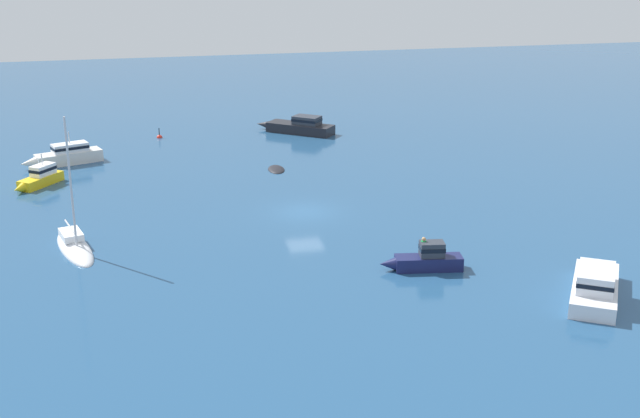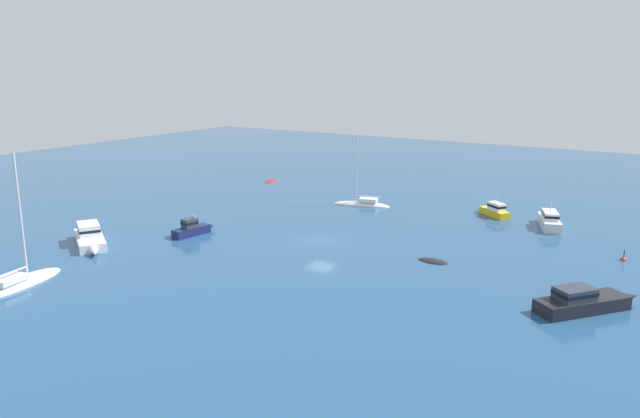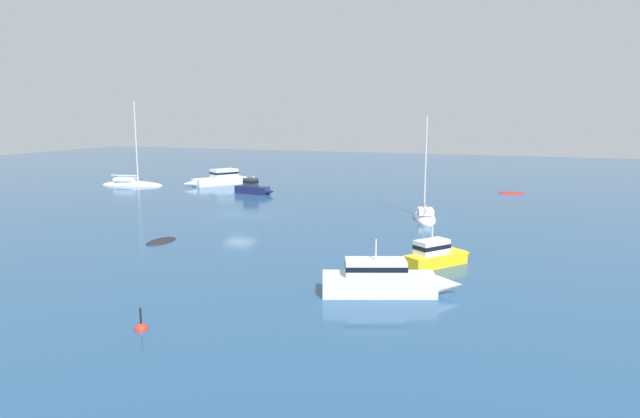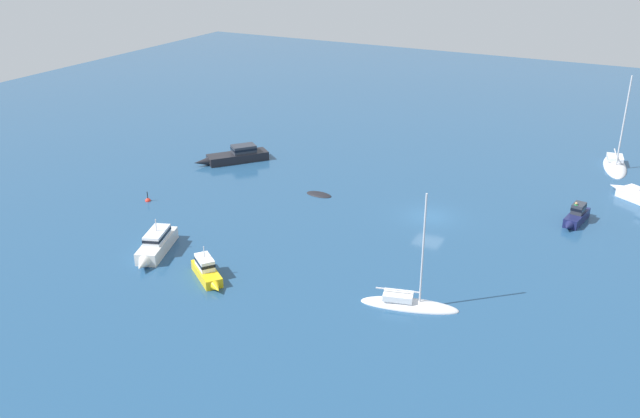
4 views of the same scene
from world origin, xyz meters
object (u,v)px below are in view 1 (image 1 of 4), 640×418
at_px(tender, 276,170).
at_px(powerboat_1, 40,178).
at_px(launch, 65,155).
at_px(powerboat, 425,259).
at_px(cabin_cruiser, 299,126).
at_px(channel_buoy, 159,138).
at_px(sloop, 75,247).
at_px(cabin_cruiser_1, 595,284).

height_order(tender, powerboat_1, powerboat_1).
height_order(launch, powerboat, launch).
relative_size(cabin_cruiser, powerboat_1, 1.64).
bearing_deg(channel_buoy, launch, -136.07).
relative_size(sloop, powerboat, 1.83).
bearing_deg(tender, cabin_cruiser, -16.23).
relative_size(sloop, cabin_cruiser_1, 1.17).
height_order(cabin_cruiser, tender, cabin_cruiser).
xyz_separation_m(launch, powerboat, (21.71, -28.98, -0.10)).
bearing_deg(sloop, launch, 169.78).
height_order(sloop, cabin_cruiser_1, sloop).
bearing_deg(cabin_cruiser_1, powerboat, 85.48).
height_order(launch, sloop, sloop).
bearing_deg(sloop, powerboat_1, 177.63).
height_order(cabin_cruiser, powerboat, powerboat).
bearing_deg(cabin_cruiser_1, channel_buoy, 59.06).
height_order(powerboat, cabin_cruiser_1, powerboat).
xyz_separation_m(tender, cabin_cruiser_1, (12.20, -28.90, 0.75)).
height_order(tender, channel_buoy, channel_buoy).
height_order(cabin_cruiser, channel_buoy, cabin_cruiser).
height_order(sloop, tender, sloop).
relative_size(launch, tender, 2.46).
distance_m(powerboat_1, channel_buoy, 17.11).
height_order(sloop, powerboat, sloop).
distance_m(powerboat, powerboat_1, 32.60).
bearing_deg(channel_buoy, sloop, -102.76).
xyz_separation_m(cabin_cruiser, powerboat, (0.09, -35.78, -0.04)).
xyz_separation_m(launch, cabin_cruiser, (21.62, 6.80, -0.06)).
bearing_deg(cabin_cruiser_1, powerboat_1, 79.92).
xyz_separation_m(launch, channel_buoy, (8.17, 7.87, -0.72)).
bearing_deg(powerboat_1, tender, 127.77).
xyz_separation_m(tender, powerboat, (4.63, -23.14, 0.64)).
bearing_deg(powerboat, cabin_cruiser_1, 151.74).
bearing_deg(powerboat, sloop, -12.95).
distance_m(tender, powerboat_1, 18.67).
bearing_deg(launch, sloop, 74.63).
height_order(sloop, channel_buoy, sloop).
relative_size(cabin_cruiser, powerboat, 1.49).
height_order(cabin_cruiser_1, channel_buoy, cabin_cruiser_1).
xyz_separation_m(powerboat, cabin_cruiser_1, (7.57, -5.75, 0.11)).
relative_size(tender, powerboat, 0.56).
bearing_deg(cabin_cruiser_1, tender, 55.60).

